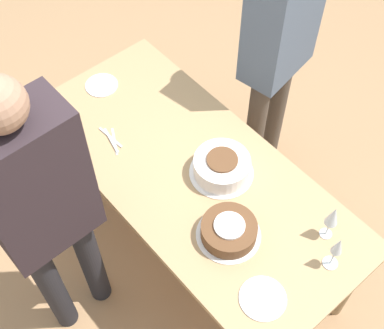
{
  "coord_description": "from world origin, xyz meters",
  "views": [
    {
      "loc": [
        1.1,
        -0.95,
        2.81
      ],
      "look_at": [
        0.0,
        0.0,
        0.78
      ],
      "focal_mm": 50.0,
      "sensor_mm": 36.0,
      "label": 1
    }
  ],
  "objects": [
    {
      "name": "wine_glass_far",
      "position": [
        0.74,
        0.13,
        0.87
      ],
      "size": [
        0.07,
        0.07,
        0.21
      ],
      "color": "silver",
      "rests_on": "dining_table"
    },
    {
      "name": "cake_front_chocolate",
      "position": [
        0.36,
        -0.1,
        0.77
      ],
      "size": [
        0.28,
        0.28,
        0.09
      ],
      "color": "white",
      "rests_on": "dining_table"
    },
    {
      "name": "dining_table",
      "position": [
        0.0,
        0.0,
        0.62
      ],
      "size": [
        1.77,
        0.79,
        0.73
      ],
      "color": "tan",
      "rests_on": "ground_plane"
    },
    {
      "name": "person_cutting",
      "position": [
        -0.09,
        -0.69,
        1.03
      ],
      "size": [
        0.23,
        0.4,
        1.71
      ],
      "rotation": [
        0.0,
        0.0,
        1.58
      ],
      "color": "#232328",
      "rests_on": "ground_plane"
    },
    {
      "name": "fork_pile",
      "position": [
        -0.4,
        -0.18,
        0.73
      ],
      "size": [
        0.2,
        0.09,
        0.01
      ],
      "color": "silver",
      "rests_on": "dining_table"
    },
    {
      "name": "cake_center_white",
      "position": [
        0.1,
        0.1,
        0.78
      ],
      "size": [
        0.3,
        0.3,
        0.11
      ],
      "color": "white",
      "rests_on": "dining_table"
    },
    {
      "name": "wine_glass_near",
      "position": [
        0.64,
        0.22,
        0.88
      ],
      "size": [
        0.06,
        0.06,
        0.22
      ],
      "color": "silver",
      "rests_on": "dining_table"
    },
    {
      "name": "ground_plane",
      "position": [
        0.0,
        0.0,
        0.0
      ],
      "size": [
        12.0,
        12.0,
        0.0
      ],
      "primitive_type": "plane",
      "color": "#A87F56"
    },
    {
      "name": "person_watching",
      "position": [
        -0.18,
        0.73,
        1.0
      ],
      "size": [
        0.29,
        0.43,
        1.66
      ],
      "rotation": [
        0.0,
        0.0,
        -1.4
      ],
      "color": "#4C4238",
      "rests_on": "ground_plane"
    },
    {
      "name": "dessert_plate_right",
      "position": [
        0.67,
        -0.2,
        0.73
      ],
      "size": [
        0.2,
        0.2,
        0.01
      ],
      "color": "silver",
      "rests_on": "dining_table"
    },
    {
      "name": "dessert_plate_left",
      "position": [
        -0.74,
        -0.01,
        0.73
      ],
      "size": [
        0.17,
        0.17,
        0.01
      ],
      "color": "silver",
      "rests_on": "dining_table"
    }
  ]
}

